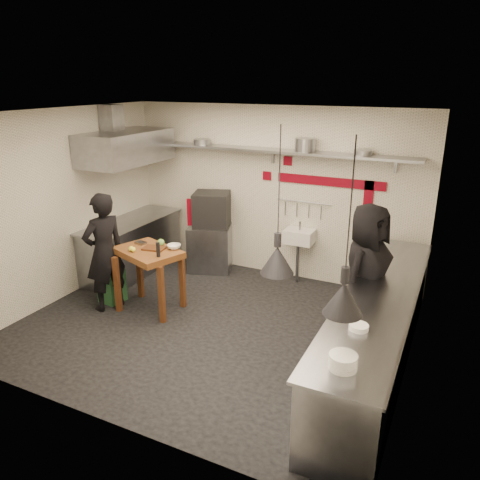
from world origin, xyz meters
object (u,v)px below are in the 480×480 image
at_px(combi_oven, 212,209).
at_px(oven_stand, 210,247).
at_px(prep_table, 150,280).
at_px(chef_right, 366,275).
at_px(green_bin, 112,286).
at_px(chef_left, 104,252).

bearing_deg(combi_oven, oven_stand, 144.19).
distance_m(prep_table, chef_right, 2.99).
bearing_deg(green_bin, prep_table, 4.04).
bearing_deg(prep_table, chef_right, 29.11).
bearing_deg(oven_stand, green_bin, -130.77).
bearing_deg(green_bin, combi_oven, 66.53).
distance_m(oven_stand, combi_oven, 0.69).
bearing_deg(oven_stand, combi_oven, -35.81).
bearing_deg(prep_table, oven_stand, 108.82).
bearing_deg(chef_right, oven_stand, 83.16).
height_order(green_bin, chef_right, chef_right).
relative_size(combi_oven, chef_right, 0.32).
xyz_separation_m(oven_stand, prep_table, (-0.03, -1.71, 0.06)).
relative_size(green_bin, prep_table, 0.54).
height_order(combi_oven, chef_right, chef_right).
height_order(combi_oven, green_bin, combi_oven).
xyz_separation_m(chef_left, chef_right, (3.51, 0.70, 0.04)).
distance_m(oven_stand, green_bin, 1.90).
relative_size(green_bin, chef_right, 0.28).
distance_m(combi_oven, chef_right, 3.10).
xyz_separation_m(prep_table, chef_right, (2.92, 0.47, 0.44)).
height_order(combi_oven, chef_left, chef_left).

